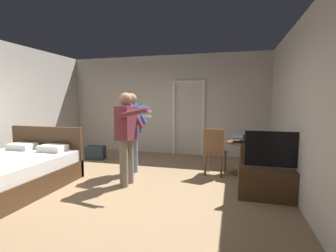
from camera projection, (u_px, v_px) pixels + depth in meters
The scene contains 13 objects.
ground_plane at pixel (120, 188), 4.42m from camera, with size 6.66×6.66×0.00m, color #997A56.
wall_back at pixel (165, 105), 7.23m from camera, with size 6.06×0.12×2.85m, color beige.
wall_right at pixel (308, 111), 3.51m from camera, with size 0.12×6.29×2.85m, color beige.
doorway_frame at pixel (189, 112), 7.00m from camera, with size 0.93×0.08×2.13m.
bed at pixel (12, 172), 4.39m from camera, with size 1.70×1.99×1.02m.
tv_flatscreen at pixel (275, 180), 3.88m from camera, with size 1.13×0.40×1.10m.
side_table at pixel (242, 152), 5.19m from camera, with size 0.65×0.65×0.70m.
laptop at pixel (241, 140), 5.13m from camera, with size 0.33×0.33×0.15m.
bottle_on_table at pixel (250, 138), 5.04m from camera, with size 0.06×0.06×0.24m.
wooden_chair at pixel (215, 150), 5.11m from camera, with size 0.49×0.49×0.99m.
person_blue_shirt at pixel (127, 132), 4.49m from camera, with size 0.72×0.58×1.71m.
person_striped_shirt at pixel (132, 127), 5.17m from camera, with size 0.66×0.62×1.72m.
suitcase_dark at pixel (95, 153), 6.55m from camera, with size 0.49×0.29×0.35m, color #1E2D38.
Camera 1 is at (1.94, -3.91, 1.58)m, focal length 26.24 mm.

